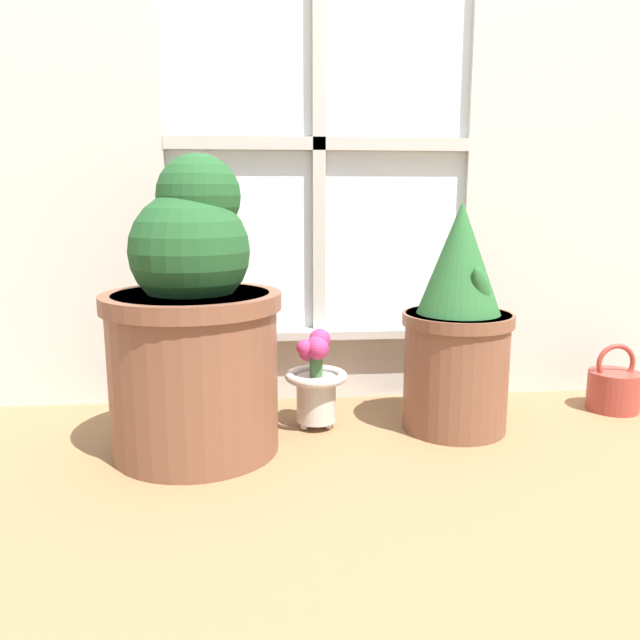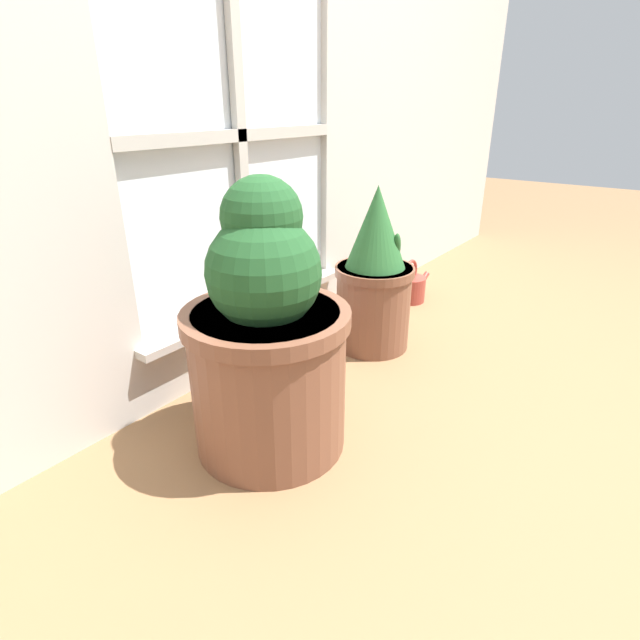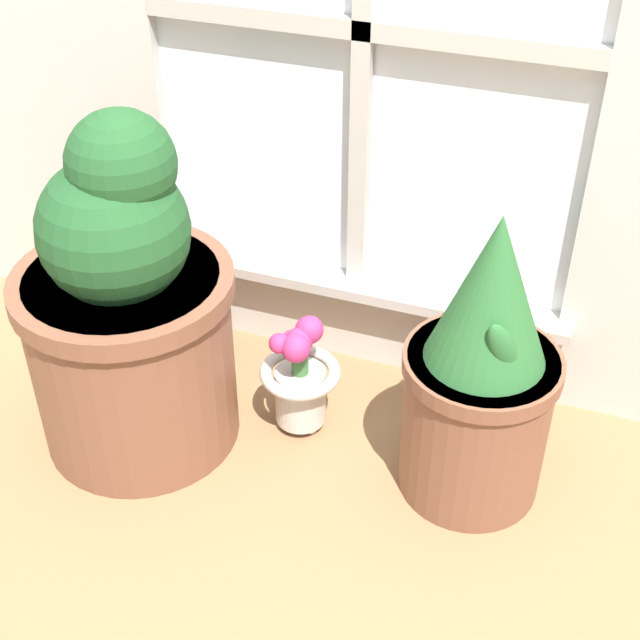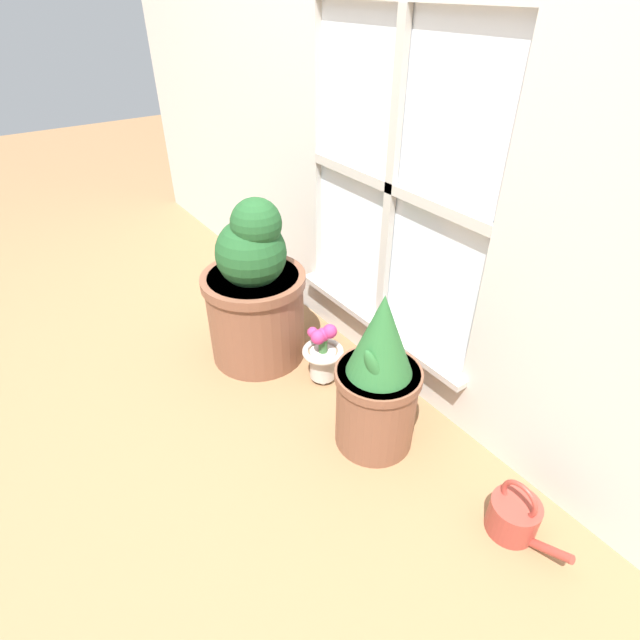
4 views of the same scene
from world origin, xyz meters
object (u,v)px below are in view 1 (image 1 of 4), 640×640
(potted_plant_left, at_px, (193,328))
(potted_plant_right, at_px, (457,330))
(flower_vase, at_px, (316,379))
(watering_can, at_px, (615,389))

(potted_plant_left, height_order, potted_plant_right, potted_plant_left)
(potted_plant_left, bearing_deg, potted_plant_right, 7.23)
(potted_plant_left, height_order, flower_vase, potted_plant_left)
(potted_plant_left, height_order, watering_can, potted_plant_left)
(potted_plant_right, xyz_separation_m, watering_can, (0.50, 0.10, -0.20))
(potted_plant_right, bearing_deg, flower_vase, 173.85)
(potted_plant_left, distance_m, flower_vase, 0.36)
(potted_plant_left, bearing_deg, watering_can, 9.10)
(potted_plant_left, xyz_separation_m, flower_vase, (0.29, 0.12, -0.17))
(potted_plant_left, xyz_separation_m, potted_plant_right, (0.65, 0.08, -0.03))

